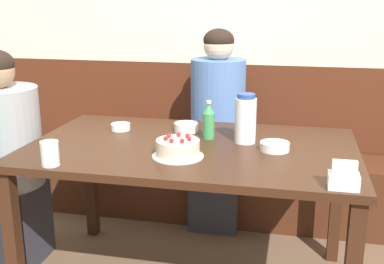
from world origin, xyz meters
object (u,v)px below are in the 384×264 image
at_px(bowl_soup_white, 275,147).
at_px(glass_water_tall, 50,153).
at_px(water_pitcher, 246,119).
at_px(bowl_side_dish, 121,127).
at_px(person_grey_tee, 5,159).
at_px(bowl_rice_small, 186,127).
at_px(person_pale_blue_shirt, 217,135).
at_px(bench_seat, 219,185).
at_px(napkin_holder, 344,178).
at_px(soju_bottle, 209,121).
at_px(birthday_cake, 178,148).

height_order(bowl_soup_white, glass_water_tall, glass_water_tall).
height_order(water_pitcher, bowl_side_dish, water_pitcher).
xyz_separation_m(bowl_soup_white, person_grey_tee, (-1.41, 0.04, -0.18)).
bearing_deg(bowl_rice_small, person_pale_blue_shirt, 80.26).
xyz_separation_m(bowl_soup_white, glass_water_tall, (-0.89, -0.40, 0.03)).
bearing_deg(person_grey_tee, bowl_soup_white, -1.57).
relative_size(bowl_side_dish, glass_water_tall, 0.98).
bearing_deg(bench_seat, bowl_side_dish, -123.18).
height_order(bowl_soup_white, bowl_rice_small, bowl_rice_small).
distance_m(water_pitcher, bowl_soup_white, 0.20).
bearing_deg(person_pale_blue_shirt, person_grey_tee, -56.24).
relative_size(bowl_soup_white, glass_water_tall, 1.29).
relative_size(napkin_holder, glass_water_tall, 1.06).
distance_m(water_pitcher, napkin_holder, 0.65).
relative_size(bench_seat, water_pitcher, 10.27).
bearing_deg(bowl_rice_small, water_pitcher, -22.67).
xyz_separation_m(soju_bottle, napkin_holder, (0.60, -0.53, -0.05)).
bearing_deg(birthday_cake, bench_seat, 88.87).
relative_size(soju_bottle, person_pale_blue_shirt, 0.15).
bearing_deg(birthday_cake, soju_bottle, 75.88).
distance_m(bowl_soup_white, bowl_side_dish, 0.83).
bearing_deg(bowl_rice_small, person_grey_tee, -168.16).
xyz_separation_m(birthday_cake, bowl_side_dish, (-0.40, 0.37, -0.02)).
bearing_deg(person_pale_blue_shirt, bowl_soup_white, 27.73).
bearing_deg(glass_water_tall, person_grey_tee, 139.70).
bearing_deg(person_grey_tee, glass_water_tall, -40.30).
relative_size(birthday_cake, bowl_rice_small, 1.79).
xyz_separation_m(bowl_rice_small, glass_water_tall, (-0.43, -0.64, 0.03)).
distance_m(water_pitcher, bowl_rice_small, 0.36).
bearing_deg(person_grey_tee, person_pale_blue_shirt, 33.76).
xyz_separation_m(napkin_holder, person_grey_tee, (-1.68, 0.44, -0.20)).
bearing_deg(bench_seat, glass_water_tall, -112.27).
distance_m(water_pitcher, soju_bottle, 0.19).
distance_m(bench_seat, napkin_holder, 1.50).
bearing_deg(bowl_side_dish, bowl_soup_white, -13.09).
height_order(birthday_cake, glass_water_tall, glass_water_tall).
distance_m(bench_seat, bowl_side_dish, 0.94).
relative_size(soju_bottle, bowl_side_dish, 1.88).
bearing_deg(napkin_holder, bowl_rice_small, 139.13).
height_order(bench_seat, bowl_side_dish, bowl_side_dish).
bearing_deg(napkin_holder, bowl_soup_white, 123.90).
bearing_deg(bowl_rice_small, glass_water_tall, -123.76).
bearing_deg(water_pitcher, napkin_holder, -50.48).
xyz_separation_m(bench_seat, bowl_side_dish, (-0.42, -0.65, 0.54)).
xyz_separation_m(bench_seat, person_pale_blue_shirt, (0.01, -0.11, 0.37)).
xyz_separation_m(napkin_holder, bowl_rice_small, (-0.73, 0.63, -0.02)).
bearing_deg(bench_seat, napkin_holder, -62.01).
xyz_separation_m(water_pitcher, soju_bottle, (-0.18, 0.03, -0.03)).
bearing_deg(glass_water_tall, bowl_rice_small, 56.24).
bearing_deg(bowl_rice_small, bowl_soup_white, -26.94).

